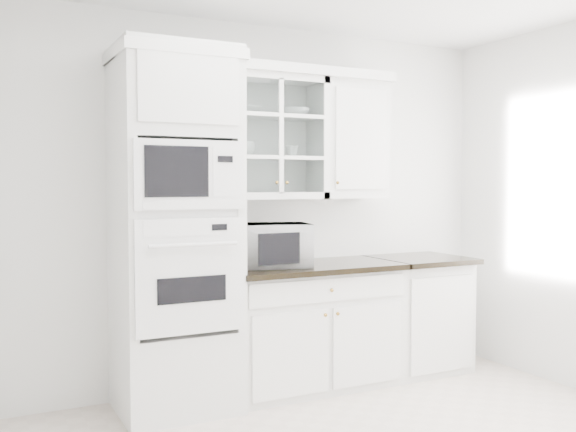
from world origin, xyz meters
TOP-DOWN VIEW (x-y plane):
  - room_shell at (0.00, 0.43)m, footprint 4.00×3.50m
  - oven_column at (-0.75, 1.42)m, footprint 0.76×0.68m
  - base_cabinet_run at (0.28, 1.45)m, footprint 1.32×0.67m
  - extra_base_cabinet at (1.28, 1.45)m, footprint 0.72×0.67m
  - upper_cabinet_glass at (0.03, 1.58)m, footprint 0.80×0.33m
  - upper_cabinet_solid at (0.71, 1.58)m, footprint 0.55×0.33m
  - crown_molding at (-0.07, 1.56)m, footprint 2.14×0.38m
  - countertop_microwave at (-0.04, 1.44)m, footprint 0.62×0.56m
  - bowl_a at (-0.19, 1.59)m, footprint 0.30×0.30m
  - bowl_b at (0.22, 1.57)m, footprint 0.24×0.24m
  - cup_a at (-0.17, 1.60)m, footprint 0.16×0.16m
  - cup_b at (0.20, 1.58)m, footprint 0.10×0.10m

SIDE VIEW (x-z plane):
  - base_cabinet_run at x=0.28m, z-range 0.00..0.92m
  - extra_base_cabinet at x=1.28m, z-range 0.00..0.92m
  - countertop_microwave at x=-0.04m, z-range 0.92..1.23m
  - oven_column at x=-0.75m, z-range 0.00..2.40m
  - cup_b at x=0.20m, z-range 1.71..1.80m
  - cup_a at x=-0.17m, z-range 1.71..1.81m
  - room_shell at x=0.00m, z-range 0.43..3.13m
  - upper_cabinet_glass at x=0.03m, z-range 1.40..2.30m
  - upper_cabinet_solid at x=0.71m, z-range 1.40..2.30m
  - bowl_a at x=-0.19m, z-range 2.01..2.07m
  - bowl_b at x=0.22m, z-range 2.01..2.07m
  - crown_molding at x=-0.07m, z-range 2.30..2.37m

